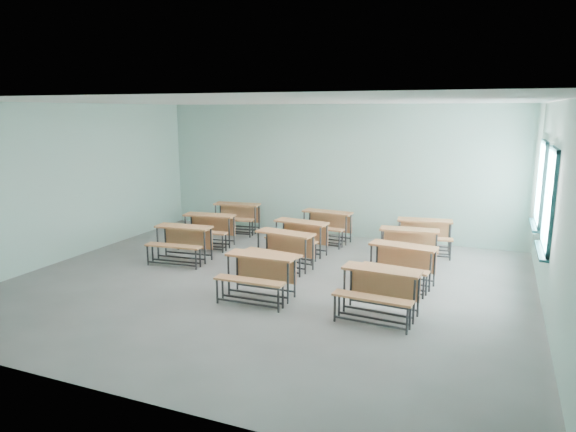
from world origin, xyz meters
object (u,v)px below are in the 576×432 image
object	(u,v)px
desk_unit_r0c2	(379,286)
desk_unit_r3c0	(236,213)
desk_unit_r2c1	(299,233)
desk_unit_r3c2	(424,231)
desk_unit_r0c1	(259,270)
desk_unit_r3c1	(326,222)
desk_unit_r1c1	(283,245)
desk_unit_r1c0	(182,238)
desk_unit_r2c0	(208,225)
desk_unit_r2c2	(409,242)
desk_unit_r1c2	(401,259)

from	to	relation	value
desk_unit_r0c2	desk_unit_r3c0	world-z (taller)	same
desk_unit_r2c1	desk_unit_r3c2	bearing A→B (deg)	32.93
desk_unit_r0c1	desk_unit_r3c1	size ratio (longest dim) A/B	0.96
desk_unit_r3c2	desk_unit_r1c1	bearing A→B (deg)	-144.84
desk_unit_r0c2	desk_unit_r1c1	world-z (taller)	same
desk_unit_r0c1	desk_unit_r3c1	world-z (taller)	same
desk_unit_r1c0	desk_unit_r2c0	xyz separation A→B (m)	(-0.13, 1.23, 0.00)
desk_unit_r2c2	desk_unit_r0c2	bearing A→B (deg)	-95.45
desk_unit_r1c0	desk_unit_r1c1	world-z (taller)	same
desk_unit_r2c0	desk_unit_r2c2	xyz separation A→B (m)	(4.46, 0.26, 0.00)
desk_unit_r3c2	desk_unit_r3c0	bearing A→B (deg)	169.79
desk_unit_r2c2	desk_unit_r3c0	size ratio (longest dim) A/B	0.99
desk_unit_r1c1	desk_unit_r3c2	world-z (taller)	same
desk_unit_r1c0	desk_unit_r3c1	world-z (taller)	same
desk_unit_r1c1	desk_unit_r2c1	distance (m)	1.06
desk_unit_r3c0	desk_unit_r1c1	bearing A→B (deg)	-53.36
desk_unit_r1c0	desk_unit_r0c2	bearing A→B (deg)	-22.79
desk_unit_r0c1	desk_unit_r1c2	size ratio (longest dim) A/B	0.94
desk_unit_r2c1	desk_unit_r3c0	xyz separation A→B (m)	(-2.25, 1.37, 0.00)
desk_unit_r0c1	desk_unit_r1c1	world-z (taller)	same
desk_unit_r3c2	desk_unit_r1c2	bearing A→B (deg)	-100.03
desk_unit_r2c2	desk_unit_r1c1	bearing A→B (deg)	-157.71
desk_unit_r1c0	desk_unit_r2c2	bearing A→B (deg)	13.22
desk_unit_r2c0	desk_unit_r2c1	bearing A→B (deg)	-4.63
desk_unit_r2c0	desk_unit_r0c2	bearing A→B (deg)	-37.34
desk_unit_r0c1	desk_unit_r1c1	bearing A→B (deg)	98.16
desk_unit_r0c1	desk_unit_r3c2	xyz separation A→B (m)	(2.13, 3.85, 0.00)
desk_unit_r1c1	desk_unit_r1c2	distance (m)	2.31
desk_unit_r2c1	desk_unit_r3c1	xyz separation A→B (m)	(0.18, 1.26, 0.00)
desk_unit_r0c1	desk_unit_r2c2	xyz separation A→B (m)	(1.96, 2.81, 0.00)
desk_unit_r1c0	desk_unit_r2c1	size ratio (longest dim) A/B	0.99
desk_unit_r0c2	desk_unit_r1c2	size ratio (longest dim) A/B	0.97
desk_unit_r3c0	desk_unit_r3c1	distance (m)	2.43
desk_unit_r0c1	desk_unit_r3c0	world-z (taller)	same
desk_unit_r0c1	desk_unit_r3c0	bearing A→B (deg)	121.58
desk_unit_r0c2	desk_unit_r2c0	xyz separation A→B (m)	(-4.50, 2.57, 0.00)
desk_unit_r0c2	desk_unit_r3c0	size ratio (longest dim) A/B	0.97
desk_unit_r2c1	desk_unit_r3c1	world-z (taller)	same
desk_unit_r1c1	desk_unit_r2c0	distance (m)	2.43
desk_unit_r3c0	desk_unit_r3c1	world-z (taller)	same
desk_unit_r0c1	desk_unit_r1c0	distance (m)	2.72
desk_unit_r0c2	desk_unit_r2c0	distance (m)	5.18
desk_unit_r3c2	desk_unit_r2c0	bearing A→B (deg)	-172.32
desk_unit_r3c0	desk_unit_r3c1	bearing A→B (deg)	-9.69
desk_unit_r2c1	desk_unit_r1c0	bearing A→B (deg)	-139.50
desk_unit_r0c2	desk_unit_r2c1	distance (m)	3.55
desk_unit_r2c1	desk_unit_r2c2	size ratio (longest dim) A/B	1.01
desk_unit_r1c0	desk_unit_r2c2	xyz separation A→B (m)	(4.34, 1.49, 0.00)
desk_unit_r2c0	desk_unit_r3c0	size ratio (longest dim) A/B	1.00
desk_unit_r1c2	desk_unit_r2c2	xyz separation A→B (m)	(-0.08, 1.31, 0.00)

